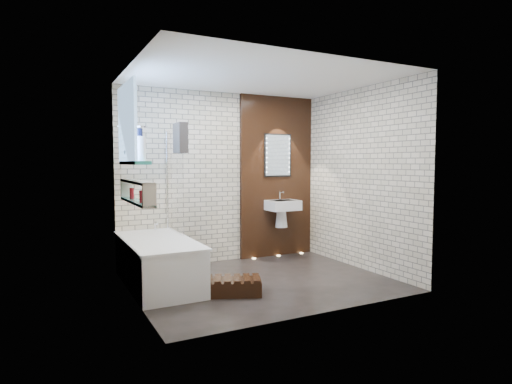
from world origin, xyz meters
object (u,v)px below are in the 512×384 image
washbasin (283,209)px  walnut_step (228,287)px  bathtub (158,262)px  bath_screen (175,181)px  led_mirror (278,155)px

washbasin → walnut_step: 2.19m
bathtub → washbasin: washbasin is taller
bathtub → walnut_step: size_ratio=2.24×
washbasin → walnut_step: bearing=-138.4°
washbasin → walnut_step: size_ratio=0.75×
washbasin → bath_screen: bearing=-174.2°
bathtub → washbasin: size_ratio=3.00×
led_mirror → washbasin: bearing=-90.0°
washbasin → bathtub: bearing=-164.0°
bath_screen → led_mirror: (1.82, 0.34, 0.37)m
bath_screen → washbasin: bearing=5.8°
walnut_step → washbasin: bearing=41.6°
bathtub → washbasin: (2.17, 0.62, 0.50)m
bath_screen → led_mirror: led_mirror is taller
bathtub → bath_screen: 1.14m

